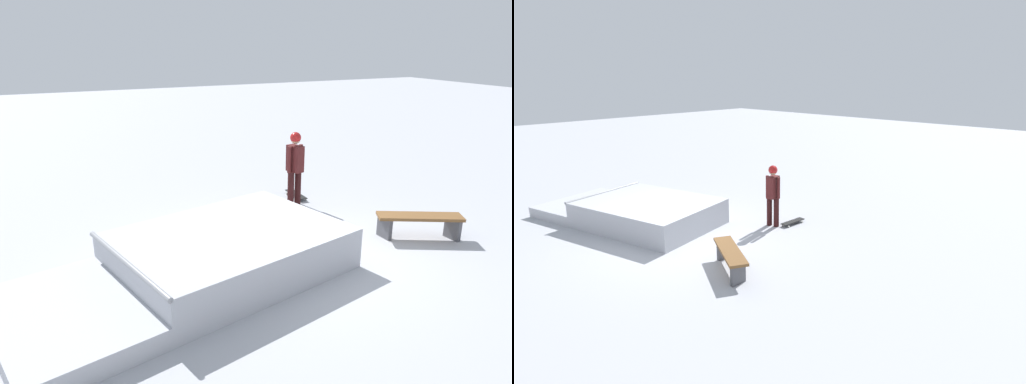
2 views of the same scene
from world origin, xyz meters
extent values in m
plane|color=#A8AAB2|center=(0.00, 0.00, 0.00)|extent=(60.00, 60.00, 0.00)
cube|color=#B0B3BB|center=(1.48, -0.04, 0.35)|extent=(4.10, 3.36, 0.70)
cube|color=#B0B3BB|center=(4.10, 0.58, 0.15)|extent=(2.35, 2.95, 0.30)
cylinder|color=gray|center=(3.23, 0.37, 0.70)|extent=(0.68, 2.55, 0.08)
cylinder|color=black|center=(-1.19, -2.40, 0.41)|extent=(0.15, 0.15, 0.82)
cylinder|color=black|center=(-0.98, -2.35, 0.41)|extent=(0.15, 0.15, 0.82)
cube|color=#4C1919|center=(-1.08, -2.37, 1.12)|extent=(0.30, 0.42, 0.60)
cylinder|color=#4C1919|center=(-1.25, -2.41, 1.12)|extent=(0.09, 0.09, 0.60)
cylinder|color=#4C1919|center=(-0.91, -2.33, 1.12)|extent=(0.09, 0.09, 0.60)
sphere|color=tan|center=(-1.08, -2.37, 1.57)|extent=(0.22, 0.22, 0.22)
sphere|color=#A51919|center=(-1.08, -2.37, 1.60)|extent=(0.25, 0.25, 0.25)
cube|color=black|center=(-1.41, -2.85, 0.08)|extent=(0.23, 0.81, 0.02)
cylinder|color=silver|center=(-1.52, -2.56, 0.03)|extent=(0.03, 0.06, 0.06)
cylinder|color=silver|center=(-1.29, -2.57, 0.03)|extent=(0.03, 0.06, 0.06)
cylinder|color=silver|center=(-1.54, -3.12, 0.03)|extent=(0.03, 0.06, 0.06)
cylinder|color=silver|center=(-1.31, -3.13, 0.03)|extent=(0.03, 0.06, 0.06)
cube|color=brown|center=(-2.33, 0.31, 0.45)|extent=(1.60, 1.10, 0.06)
cube|color=#4C4C51|center=(-2.90, 0.61, 0.21)|extent=(0.08, 0.36, 0.42)
cube|color=#4C4C51|center=(-1.75, 0.00, 0.21)|extent=(0.08, 0.36, 0.42)
camera|label=1|loc=(4.12, 6.58, 3.72)|focal=32.98mm
camera|label=2|loc=(-8.74, 5.85, 4.13)|focal=29.84mm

